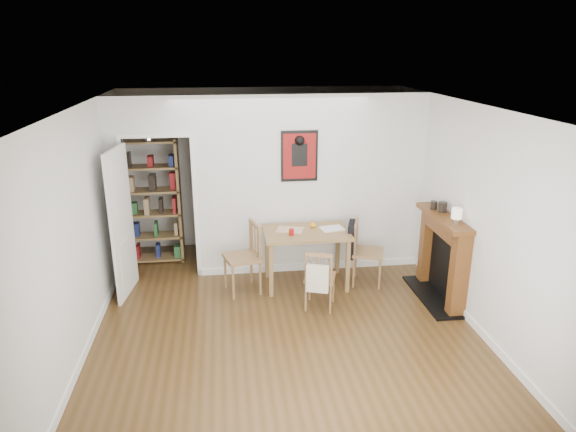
{
  "coord_description": "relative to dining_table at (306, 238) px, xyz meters",
  "views": [
    {
      "loc": [
        -0.67,
        -5.65,
        3.24
      ],
      "look_at": [
        0.14,
        0.6,
        1.12
      ],
      "focal_mm": 32.0,
      "sensor_mm": 36.0,
      "label": 1
    }
  ],
  "objects": [
    {
      "name": "mantel_lamp",
      "position": [
        1.68,
        -0.95,
        0.58
      ],
      "size": [
        0.13,
        0.13,
        0.2
      ],
      "color": "silver",
      "rests_on": "fireplace"
    },
    {
      "name": "red_glass",
      "position": [
        -0.22,
        -0.13,
        0.14
      ],
      "size": [
        0.07,
        0.07,
        0.09
      ],
      "primitive_type": "cylinder",
      "color": "#9C0F0E",
      "rests_on": "dining_table"
    },
    {
      "name": "ceramic_jar_b",
      "position": [
        1.65,
        -0.34,
        0.51
      ],
      "size": [
        0.09,
        0.09,
        0.11
      ],
      "primitive_type": "cylinder",
      "color": "black",
      "rests_on": "fireplace"
    },
    {
      "name": "dining_table",
      "position": [
        0.0,
        0.0,
        0.0
      ],
      "size": [
        1.17,
        0.75,
        0.8
      ],
      "color": "olive",
      "rests_on": "ground"
    },
    {
      "name": "chair_left",
      "position": [
        -0.9,
        -0.11,
        -0.21
      ],
      "size": [
        0.6,
        0.6,
        0.98
      ],
      "color": "#977446",
      "rests_on": "ground"
    },
    {
      "name": "bookshelf",
      "position": [
        -2.17,
        1.15,
        0.25
      ],
      "size": [
        0.81,
        0.32,
        1.93
      ],
      "color": "olive",
      "rests_on": "ground"
    },
    {
      "name": "notebook",
      "position": [
        0.37,
        0.04,
        0.1
      ],
      "size": [
        0.34,
        0.28,
        0.02
      ],
      "primitive_type": "cube",
      "rotation": [
        0.0,
        0.0,
        0.18
      ],
      "color": "white",
      "rests_on": "dining_table"
    },
    {
      "name": "ceramic_jar_a",
      "position": [
        1.72,
        -0.47,
        0.52
      ],
      "size": [
        0.11,
        0.11,
        0.13
      ],
      "primitive_type": "cylinder",
      "color": "black",
      "rests_on": "fireplace"
    },
    {
      "name": "placemat",
      "position": [
        -0.22,
        0.08,
        0.1
      ],
      "size": [
        0.42,
        0.37,
        0.0
      ],
      "primitive_type": "cube",
      "rotation": [
        0.0,
        0.0,
        -0.31
      ],
      "color": "beige",
      "rests_on": "dining_table"
    },
    {
      "name": "ground",
      "position": [
        -0.43,
        -0.87,
        -0.7
      ],
      "size": [
        5.2,
        5.2,
        0.0
      ],
      "primitive_type": "plane",
      "color": "#53361A",
      "rests_on": "ground"
    },
    {
      "name": "orange_fruit",
      "position": [
        0.11,
        0.13,
        0.14
      ],
      "size": [
        0.08,
        0.08,
        0.08
      ],
      "primitive_type": "sphere",
      "color": "orange",
      "rests_on": "dining_table"
    },
    {
      "name": "room_shell",
      "position": [
        -0.33,
        0.48,
        0.59
      ],
      "size": [
        5.2,
        5.2,
        5.2
      ],
      "color": "silver",
      "rests_on": "ground"
    },
    {
      "name": "chair_front",
      "position": [
        0.07,
        -0.69,
        -0.29
      ],
      "size": [
        0.52,
        0.55,
        0.81
      ],
      "color": "#977446",
      "rests_on": "ground"
    },
    {
      "name": "chair_right",
      "position": [
        0.85,
        -0.08,
        -0.23
      ],
      "size": [
        0.63,
        0.58,
        0.92
      ],
      "color": "#977446",
      "rests_on": "ground"
    },
    {
      "name": "fireplace",
      "position": [
        1.73,
        -0.62,
        -0.09
      ],
      "size": [
        0.45,
        1.25,
        1.16
      ],
      "color": "brown",
      "rests_on": "ground"
    }
  ]
}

